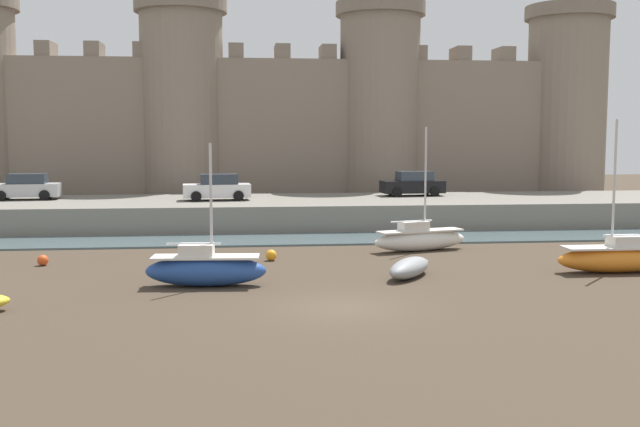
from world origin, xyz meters
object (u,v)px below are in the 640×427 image
rowboat_near_channel_left (409,267)px  mooring_buoy_off_centre (271,255)px  car_quay_west (413,184)px  mooring_buoy_near_channel (43,260)px  car_quay_centre_east (26,187)px  sailboat_midflat_left (420,238)px  car_quay_centre_west (217,188)px  sailboat_foreground_right (205,269)px  sailboat_midflat_centre (618,257)px

rowboat_near_channel_left → mooring_buoy_off_centre: size_ratio=6.62×
car_quay_west → mooring_buoy_near_channel: bearing=-141.3°
car_quay_west → car_quay_centre_east: size_ratio=1.00×
sailboat_midflat_left → car_quay_centre_west: bearing=131.4°
mooring_buoy_off_centre → sailboat_foreground_right: bearing=-115.9°
mooring_buoy_off_centre → car_quay_centre_west: 13.89m
mooring_buoy_near_channel → car_quay_west: size_ratio=0.11×
mooring_buoy_off_centre → car_quay_west: 18.71m
mooring_buoy_near_channel → car_quay_west: 25.50m
sailboat_foreground_right → mooring_buoy_off_centre: size_ratio=10.63×
rowboat_near_channel_left → car_quay_west: size_ratio=0.78×
sailboat_midflat_left → car_quay_west: bearing=78.3°
sailboat_midflat_left → car_quay_centre_west: sailboat_midflat_left is taller
rowboat_near_channel_left → car_quay_west: (4.82, 20.17, 1.96)m
sailboat_midflat_centre → rowboat_near_channel_left: bearing=-178.8°
sailboat_midflat_centre → mooring_buoy_near_channel: bearing=170.2°
sailboat_midflat_left → mooring_buoy_near_channel: sailboat_midflat_left is taller
car_quay_centre_east → car_quay_centre_west: 12.00m
sailboat_foreground_right → mooring_buoy_near_channel: 8.82m
sailboat_midflat_centre → car_quay_west: sailboat_midflat_centre is taller
sailboat_midflat_left → car_quay_centre_east: 25.54m
rowboat_near_channel_left → sailboat_foreground_right: sailboat_foreground_right is taller
rowboat_near_channel_left → car_quay_centre_east: size_ratio=0.78×
mooring_buoy_near_channel → car_quay_centre_east: car_quay_centre_east is taller
car_quay_west → car_quay_centre_west: (-12.80, -2.19, 0.00)m
sailboat_midflat_centre → mooring_buoy_near_channel: 24.03m
sailboat_foreground_right → car_quay_west: sailboat_foreground_right is taller
mooring_buoy_near_channel → mooring_buoy_off_centre: bearing=1.5°
car_quay_centre_east → car_quay_centre_west: bearing=-8.3°
car_quay_west → car_quay_centre_east: bearing=-178.9°
mooring_buoy_off_centre → car_quay_west: bearing=57.3°
sailboat_midflat_left → car_quay_centre_east: size_ratio=1.42×
rowboat_near_channel_left → sailboat_foreground_right: (-7.88, -0.90, 0.26)m
sailboat_midflat_centre → car_quay_centre_west: bearing=133.1°
mooring_buoy_near_channel → car_quay_centre_east: 16.32m
sailboat_midflat_centre → car_quay_west: bearing=100.9°
rowboat_near_channel_left → sailboat_midflat_centre: size_ratio=0.53×
mooring_buoy_off_centre → car_quay_centre_west: car_quay_centre_west is taller
car_quay_centre_east → car_quay_centre_west: (11.87, -1.74, 0.00)m
sailboat_midflat_centre → car_quay_centre_east: 34.62m
mooring_buoy_near_channel → sailboat_midflat_centre: bearing=-9.8°
rowboat_near_channel_left → sailboat_foreground_right: bearing=-173.5°
car_quay_west → car_quay_centre_east: (-24.67, -0.45, 0.00)m
sailboat_midflat_centre → car_quay_centre_west: size_ratio=1.47×
mooring_buoy_off_centre → car_quay_west: car_quay_west is taller
car_quay_centre_west → mooring_buoy_near_channel: bearing=-117.1°
car_quay_west → mooring_buoy_off_centre: bearing=-122.7°
sailboat_foreground_right → car_quay_centre_west: bearing=90.3°
rowboat_near_channel_left → car_quay_west: car_quay_west is taller
sailboat_midflat_left → car_quay_west: sailboat_midflat_left is taller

